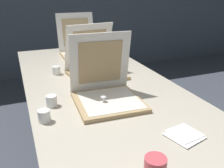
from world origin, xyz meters
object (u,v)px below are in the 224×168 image
at_px(pizza_box_middle, 95,68).
at_px(cup_white_near_center, 51,101).
at_px(cup_white_far, 56,70).
at_px(pizza_box_back, 81,50).
at_px(table, 100,90).
at_px(pizza_box_front, 106,92).
at_px(cup_white_near_left, 44,116).
at_px(napkin_pile, 184,135).

height_order(pizza_box_middle, cup_white_near_center, pizza_box_middle).
bearing_deg(cup_white_far, pizza_box_back, 54.93).
distance_m(table, pizza_box_middle, 0.21).
height_order(pizza_box_front, cup_white_near_left, pizza_box_front).
relative_size(cup_white_near_left, cup_white_far, 1.00).
relative_size(pizza_box_front, cup_white_near_left, 6.25).
xyz_separation_m(table, cup_white_near_center, (-0.35, -0.21, 0.07)).
height_order(pizza_box_middle, cup_white_near_left, pizza_box_middle).
xyz_separation_m(table, pizza_box_back, (0.08, 0.75, 0.10)).
distance_m(pizza_box_back, cup_white_near_left, 1.21).
bearing_deg(pizza_box_middle, pizza_box_back, 77.75).
relative_size(pizza_box_back, napkin_pile, 2.53).
relative_size(pizza_box_back, cup_white_near_left, 7.07).
relative_size(table, pizza_box_back, 5.28).
bearing_deg(table, napkin_pile, -78.64).
xyz_separation_m(pizza_box_middle, cup_white_far, (-0.26, 0.13, -0.02)).
bearing_deg(pizza_box_back, cup_white_near_center, -113.93).
height_order(pizza_box_middle, cup_white_far, pizza_box_middle).
xyz_separation_m(cup_white_near_left, napkin_pile, (0.55, -0.35, -0.03)).
bearing_deg(cup_white_far, cup_white_near_center, -102.75).
height_order(table, pizza_box_back, pizza_box_back).
bearing_deg(napkin_pile, cup_white_near_left, 147.52).
xyz_separation_m(pizza_box_front, cup_white_near_center, (-0.30, 0.06, -0.02)).
distance_m(table, cup_white_near_left, 0.55).
bearing_deg(cup_white_near_left, pizza_box_middle, 51.40).
xyz_separation_m(table, cup_white_far, (-0.23, 0.31, 0.07)).
bearing_deg(cup_white_near_center, napkin_pile, -45.89).
xyz_separation_m(pizza_box_front, pizza_box_back, (0.13, 1.01, -0.00)).
height_order(cup_white_near_center, cup_white_far, same).
xyz_separation_m(pizza_box_front, cup_white_near_left, (-0.36, -0.10, -0.02)).
height_order(table, cup_white_near_left, cup_white_near_left).
distance_m(pizza_box_middle, cup_white_near_left, 0.70).
distance_m(cup_white_near_center, napkin_pile, 0.71).
bearing_deg(cup_white_far, napkin_pile, -69.85).
bearing_deg(napkin_pile, table, 101.36).
height_order(table, napkin_pile, napkin_pile).
bearing_deg(napkin_pile, pizza_box_middle, 97.48).
distance_m(cup_white_near_left, cup_white_far, 0.70).
distance_m(cup_white_far, napkin_pile, 1.09).
distance_m(table, cup_white_near_center, 0.41).
bearing_deg(cup_white_near_left, table, 41.68).
height_order(pizza_box_back, cup_white_near_center, pizza_box_back).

